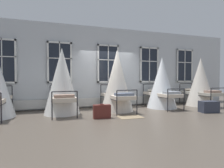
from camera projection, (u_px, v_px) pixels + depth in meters
The scene contains 10 objects.
ground at pixel (117, 111), 7.37m from camera, with size 24.93×24.93×0.00m, color brown.
back_wall_with_windows at pixel (107, 67), 8.53m from camera, with size 13.46×0.10×3.58m, color silver.
window_bank at pixel (108, 84), 8.44m from camera, with size 9.43×0.10×2.73m.
cot_second at pixel (62, 82), 6.75m from camera, with size 1.30×1.94×2.39m.
cot_third at pixel (117, 81), 7.40m from camera, with size 1.30×1.94×2.42m.
cot_fourth at pixel (162, 83), 8.16m from camera, with size 1.30×1.94×2.22m.
cot_fifth at pixel (200, 83), 8.76m from camera, with size 1.30×1.94×2.24m.
rug_third at pixel (130, 117), 6.20m from camera, with size 0.80×0.56×0.01m, color #8E7A5B.
suitcase_dark at pixel (102, 111), 6.02m from camera, with size 0.57×0.26×0.47m.
travel_trunk at pixel (209, 107), 7.06m from camera, with size 0.64×0.40×0.43m, color #2D3342.
Camera 1 is at (-2.58, -6.86, 1.30)m, focal length 29.97 mm.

